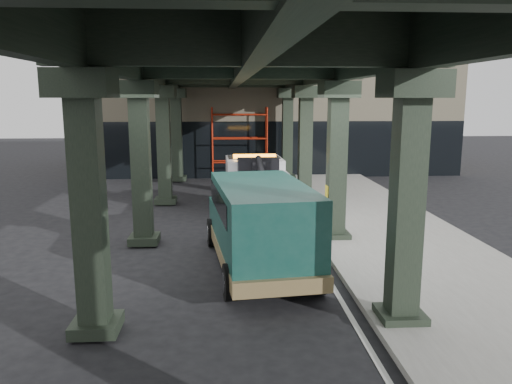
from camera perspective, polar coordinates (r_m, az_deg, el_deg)
name	(u,v)px	position (r m, az deg, el deg)	size (l,w,h in m)	color
ground	(258,263)	(13.95, 0.18, -8.11)	(90.00, 90.00, 0.00)	black
sidewalk	(393,238)	(16.71, 15.34, -5.04)	(5.00, 40.00, 0.15)	gray
lane_stripe	(306,241)	(16.04, 5.78, -5.62)	(0.12, 38.00, 0.01)	silver
viaduct	(240,65)	(15.21, -1.89, 14.32)	(7.40, 32.00, 6.40)	black
building	(267,106)	(33.31, 1.25, 9.84)	(22.00, 10.00, 8.00)	#C6B793
scaffolding	(239,142)	(27.94, -1.90, 5.79)	(3.08, 0.88, 4.00)	#A8220D
tow_truck	(259,192)	(17.61, 0.34, -0.01)	(2.48, 7.73, 2.51)	black
towed_van	(260,223)	(13.04, 0.41, -3.61)	(2.89, 6.06, 2.37)	#124139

